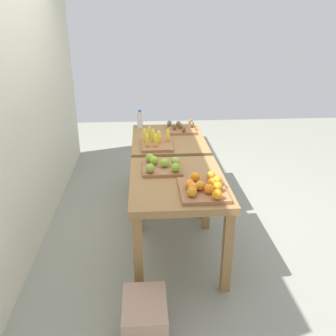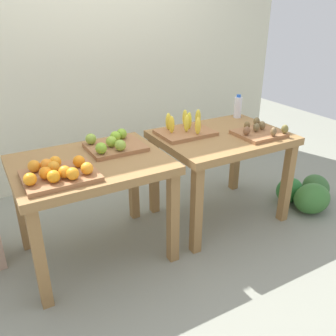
% 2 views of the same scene
% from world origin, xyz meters
% --- Properties ---
extents(ground_plane, '(8.00, 8.00, 0.00)m').
position_xyz_m(ground_plane, '(0.00, 0.00, 0.00)').
color(ground_plane, gray).
extents(back_wall, '(4.40, 0.12, 3.00)m').
position_xyz_m(back_wall, '(0.00, 1.35, 1.50)').
color(back_wall, beige).
rests_on(back_wall, ground_plane).
extents(display_table_left, '(1.04, 0.80, 0.77)m').
position_xyz_m(display_table_left, '(-0.56, 0.00, 0.66)').
color(display_table_left, olive).
rests_on(display_table_left, ground_plane).
extents(display_table_right, '(1.04, 0.80, 0.77)m').
position_xyz_m(display_table_right, '(0.56, 0.00, 0.66)').
color(display_table_right, olive).
rests_on(display_table_right, ground_plane).
extents(orange_bin, '(0.45, 0.36, 0.11)m').
position_xyz_m(orange_bin, '(-0.81, -0.18, 0.81)').
color(orange_bin, '#9C663F').
rests_on(orange_bin, display_table_left).
extents(apple_bin, '(0.40, 0.34, 0.11)m').
position_xyz_m(apple_bin, '(-0.34, 0.12, 0.81)').
color(apple_bin, '#9C663F').
rests_on(apple_bin, display_table_left).
extents(banana_crate, '(0.44, 0.32, 0.17)m').
position_xyz_m(banana_crate, '(0.30, 0.15, 0.82)').
color(banana_crate, '#9C663F').
rests_on(banana_crate, display_table_right).
extents(kiwi_bin, '(0.37, 0.33, 0.10)m').
position_xyz_m(kiwi_bin, '(0.80, -0.17, 0.80)').
color(kiwi_bin, '#9C663F').
rests_on(kiwi_bin, display_table_right).
extents(water_bottle, '(0.07, 0.07, 0.21)m').
position_xyz_m(water_bottle, '(0.97, 0.31, 0.87)').
color(water_bottle, silver).
rests_on(water_bottle, display_table_right).
extents(watermelon_pile, '(0.61, 0.55, 0.28)m').
position_xyz_m(watermelon_pile, '(1.40, -0.27, 0.13)').
color(watermelon_pile, '#35612F').
rests_on(watermelon_pile, ground_plane).
extents(cardboard_produce_box, '(0.40, 0.30, 0.26)m').
position_xyz_m(cardboard_produce_box, '(-1.40, 0.30, 0.13)').
color(cardboard_produce_box, tan).
rests_on(cardboard_produce_box, ground_plane).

